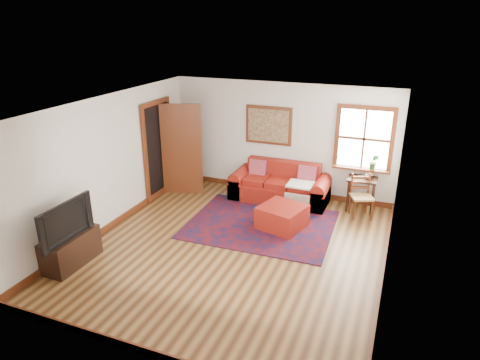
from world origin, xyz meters
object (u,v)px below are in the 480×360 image
at_px(side_table, 362,184).
at_px(ladder_back_chair, 361,194).
at_px(media_cabinet, 71,249).
at_px(red_ottoman, 282,217).
at_px(red_leather_sofa, 280,188).

relative_size(side_table, ladder_back_chair, 0.80).
xyz_separation_m(ladder_back_chair, media_cabinet, (-4.13, -3.58, -0.20)).
height_order(red_ottoman, media_cabinet, media_cabinet).
xyz_separation_m(side_table, media_cabinet, (-4.10, -3.88, -0.31)).
bearing_deg(red_leather_sofa, red_ottoman, -71.72).
relative_size(red_leather_sofa, ladder_back_chair, 2.40).
height_order(side_table, ladder_back_chair, ladder_back_chair).
distance_m(side_table, media_cabinet, 5.65).
height_order(red_leather_sofa, red_ottoman, red_leather_sofa).
distance_m(red_ottoman, ladder_back_chair, 1.72).
bearing_deg(media_cabinet, red_ottoman, 41.62).
xyz_separation_m(red_ottoman, ladder_back_chair, (1.31, 1.08, 0.25)).
relative_size(red_leather_sofa, side_table, 3.00).
relative_size(red_ottoman, media_cabinet, 0.79).
height_order(red_leather_sofa, ladder_back_chair, ladder_back_chair).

